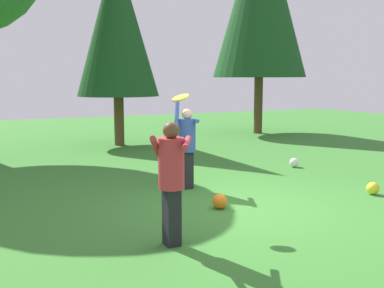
% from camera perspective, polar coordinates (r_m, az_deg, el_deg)
% --- Properties ---
extents(ground_plane, '(40.00, 40.00, 0.00)m').
position_cam_1_polar(ground_plane, '(7.78, 6.24, -8.03)').
color(ground_plane, '#387A2D').
extents(person_thrower, '(0.65, 0.64, 1.77)m').
position_cam_1_polar(person_thrower, '(8.90, -0.63, 0.34)').
color(person_thrower, black).
rests_on(person_thrower, ground_plane).
extents(person_catcher, '(0.69, 0.72, 1.63)m').
position_cam_1_polar(person_catcher, '(5.81, -2.64, -3.75)').
color(person_catcher, black).
rests_on(person_catcher, ground_plane).
extents(frisbee, '(0.32, 0.33, 0.12)m').
position_cam_1_polar(frisbee, '(7.00, -1.48, 5.91)').
color(frisbee, yellow).
extents(ball_orange, '(0.26, 0.26, 0.26)m').
position_cam_1_polar(ball_orange, '(7.65, 3.55, -7.28)').
color(ball_orange, orange).
rests_on(ball_orange, ground_plane).
extents(ball_yellow, '(0.24, 0.24, 0.24)m').
position_cam_1_polar(ball_yellow, '(9.22, 22.02, -5.25)').
color(ball_yellow, yellow).
rests_on(ball_yellow, ground_plane).
extents(ball_white, '(0.23, 0.23, 0.23)m').
position_cam_1_polar(ball_white, '(11.51, 12.87, -2.31)').
color(ball_white, white).
rests_on(ball_white, ground_plane).
extents(tree_center, '(2.68, 2.68, 6.40)m').
position_cam_1_polar(tree_center, '(15.20, -9.54, 14.95)').
color(tree_center, brown).
rests_on(tree_center, ground_plane).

